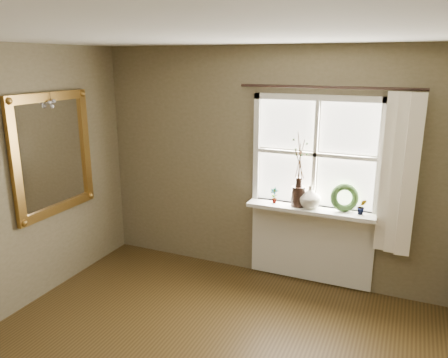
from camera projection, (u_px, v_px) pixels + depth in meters
ceiling at (151, 32)px, 2.54m from camera, size 4.50×4.50×0.00m
wall_back at (267, 165)px, 4.92m from camera, size 4.00×0.10×2.60m
window_frame at (315, 154)px, 4.60m from camera, size 1.36×0.06×1.24m
window_sill at (310, 209)px, 4.66m from camera, size 1.36×0.26×0.04m
window_apron at (310, 244)px, 4.87m from camera, size 1.36×0.04×0.88m
dark_jug at (298, 196)px, 4.68m from camera, size 0.18×0.18×0.22m
cream_vase at (310, 197)px, 4.62m from camera, size 0.28×0.28×0.24m
wreath at (344, 200)px, 4.53m from camera, size 0.33×0.24×0.31m
potted_plant_left at (274, 195)px, 4.78m from camera, size 0.10×0.07×0.17m
potted_plant_right at (362, 207)px, 4.43m from camera, size 0.11×0.09×0.17m
curtain at (399, 175)px, 4.22m from camera, size 0.36×0.12×1.59m
curtain_rod at (328, 87)px, 4.32m from camera, size 1.84×0.03×0.03m
gilt_mirror at (53, 154)px, 4.56m from camera, size 0.10×1.07×1.28m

